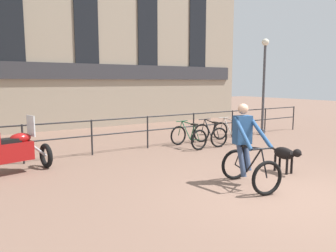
{
  "coord_description": "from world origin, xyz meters",
  "views": [
    {
      "loc": [
        -5.16,
        -3.94,
        2.17
      ],
      "look_at": [
        -0.73,
        2.86,
        1.05
      ],
      "focal_mm": 35.0,
      "sensor_mm": 36.0,
      "label": 1
    }
  ],
  "objects_px": {
    "parked_bicycle_near_lamp": "(188,137)",
    "parked_bicycle_mid_left": "(210,134)",
    "cyclist_with_bike": "(247,149)",
    "parked_bicycle_mid_right": "(230,132)",
    "parked_motorcycle": "(12,150)",
    "street_lamp": "(264,81)",
    "dog": "(286,154)"
  },
  "relations": [
    {
      "from": "parked_bicycle_near_lamp",
      "to": "parked_bicycle_mid_right",
      "type": "height_order",
      "value": "same"
    },
    {
      "from": "cyclist_with_bike",
      "to": "parked_bicycle_mid_left",
      "type": "xyz_separation_m",
      "value": [
        2.25,
        3.8,
        -0.41
      ]
    },
    {
      "from": "parked_motorcycle",
      "to": "street_lamp",
      "type": "height_order",
      "value": "street_lamp"
    },
    {
      "from": "cyclist_with_bike",
      "to": "street_lamp",
      "type": "height_order",
      "value": "street_lamp"
    },
    {
      "from": "dog",
      "to": "parked_bicycle_near_lamp",
      "type": "xyz_separation_m",
      "value": [
        -0.14,
        3.66,
        -0.09
      ]
    },
    {
      "from": "parked_bicycle_mid_left",
      "to": "cyclist_with_bike",
      "type": "bearing_deg",
      "value": 65.66
    },
    {
      "from": "parked_bicycle_mid_right",
      "to": "parked_bicycle_near_lamp",
      "type": "bearing_deg",
      "value": 3.97
    },
    {
      "from": "parked_motorcycle",
      "to": "street_lamp",
      "type": "relative_size",
      "value": 0.46
    },
    {
      "from": "parked_bicycle_near_lamp",
      "to": "cyclist_with_bike",
      "type": "bearing_deg",
      "value": 67.17
    },
    {
      "from": "parked_bicycle_near_lamp",
      "to": "parked_bicycle_mid_left",
      "type": "xyz_separation_m",
      "value": [
        0.92,
        0.0,
        0.0
      ]
    },
    {
      "from": "dog",
      "to": "parked_bicycle_mid_left",
      "type": "bearing_deg",
      "value": 82.62
    },
    {
      "from": "dog",
      "to": "street_lamp",
      "type": "height_order",
      "value": "street_lamp"
    },
    {
      "from": "parked_bicycle_near_lamp",
      "to": "parked_bicycle_mid_right",
      "type": "xyz_separation_m",
      "value": [
        1.84,
        0.0,
        0.0
      ]
    },
    {
      "from": "cyclist_with_bike",
      "to": "parked_bicycle_mid_left",
      "type": "relative_size",
      "value": 1.45
    },
    {
      "from": "parked_motorcycle",
      "to": "parked_bicycle_mid_right",
      "type": "relative_size",
      "value": 1.54
    },
    {
      "from": "parked_bicycle_mid_left",
      "to": "street_lamp",
      "type": "height_order",
      "value": "street_lamp"
    },
    {
      "from": "parked_bicycle_near_lamp",
      "to": "dog",
      "type": "bearing_deg",
      "value": 88.67
    },
    {
      "from": "street_lamp",
      "to": "cyclist_with_bike",
      "type": "bearing_deg",
      "value": -141.7
    },
    {
      "from": "dog",
      "to": "parked_bicycle_mid_right",
      "type": "bearing_deg",
      "value": 69.74
    },
    {
      "from": "parked_motorcycle",
      "to": "parked_bicycle_near_lamp",
      "type": "xyz_separation_m",
      "value": [
        5.29,
        0.22,
        -0.2
      ]
    },
    {
      "from": "cyclist_with_bike",
      "to": "street_lamp",
      "type": "relative_size",
      "value": 0.44
    },
    {
      "from": "parked_bicycle_mid_left",
      "to": "street_lamp",
      "type": "bearing_deg",
      "value": -165.19
    },
    {
      "from": "cyclist_with_bike",
      "to": "parked_motorcycle",
      "type": "xyz_separation_m",
      "value": [
        -3.97,
        3.58,
        -0.2
      ]
    },
    {
      "from": "parked_motorcycle",
      "to": "cyclist_with_bike",
      "type": "bearing_deg",
      "value": -142.68
    },
    {
      "from": "dog",
      "to": "parked_bicycle_mid_left",
      "type": "xyz_separation_m",
      "value": [
        0.77,
        3.66,
        -0.09
      ]
    },
    {
      "from": "parked_bicycle_mid_left",
      "to": "parked_motorcycle",
      "type": "bearing_deg",
      "value": 8.3
    },
    {
      "from": "cyclist_with_bike",
      "to": "parked_bicycle_mid_right",
      "type": "bearing_deg",
      "value": 62.16
    },
    {
      "from": "parked_bicycle_mid_left",
      "to": "parked_bicycle_mid_right",
      "type": "bearing_deg",
      "value": -173.76
    },
    {
      "from": "cyclist_with_bike",
      "to": "parked_bicycle_mid_left",
      "type": "bearing_deg",
      "value": 71.37
    },
    {
      "from": "parked_bicycle_near_lamp",
      "to": "parked_bicycle_mid_left",
      "type": "distance_m",
      "value": 0.92
    },
    {
      "from": "parked_bicycle_mid_left",
      "to": "street_lamp",
      "type": "distance_m",
      "value": 3.68
    },
    {
      "from": "parked_bicycle_near_lamp",
      "to": "street_lamp",
      "type": "height_order",
      "value": "street_lamp"
    }
  ]
}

